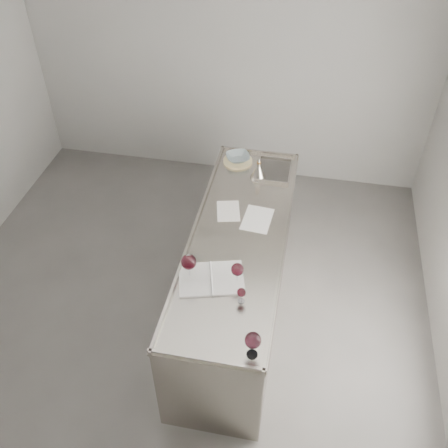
% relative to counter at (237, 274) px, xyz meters
% --- Properties ---
extents(room_shell, '(4.54, 5.04, 2.84)m').
position_rel_counter_xyz_m(room_shell, '(-0.50, -0.30, 0.93)').
color(room_shell, '#555350').
rests_on(room_shell, ground).
extents(counter, '(0.77, 2.42, 0.97)m').
position_rel_counter_xyz_m(counter, '(0.00, 0.00, 0.00)').
color(counter, gray).
rests_on(counter, ground).
extents(wine_glass_left, '(0.11, 0.11, 0.22)m').
position_rel_counter_xyz_m(wine_glass_left, '(-0.28, -0.52, 0.62)').
color(wine_glass_left, white).
rests_on(wine_glass_left, counter).
extents(wine_glass_middle, '(0.09, 0.09, 0.18)m').
position_rel_counter_xyz_m(wine_glass_middle, '(0.07, -0.50, 0.60)').
color(wine_glass_middle, white).
rests_on(wine_glass_middle, counter).
extents(wine_glass_right, '(0.11, 0.11, 0.21)m').
position_rel_counter_xyz_m(wine_glass_right, '(0.27, -1.08, 0.61)').
color(wine_glass_right, white).
rests_on(wine_glass_right, counter).
extents(wine_glass_small, '(0.06, 0.06, 0.13)m').
position_rel_counter_xyz_m(wine_glass_small, '(0.13, -0.67, 0.56)').
color(wine_glass_small, white).
rests_on(wine_glass_small, counter).
extents(notebook, '(0.54, 0.44, 0.02)m').
position_rel_counter_xyz_m(notebook, '(-0.11, -0.51, 0.47)').
color(notebook, silver).
rests_on(notebook, counter).
extents(loose_paper_top, '(0.25, 0.31, 0.00)m').
position_rel_counter_xyz_m(loose_paper_top, '(-0.14, 0.27, 0.47)').
color(loose_paper_top, silver).
rests_on(loose_paper_top, counter).
extents(loose_paper_under, '(0.26, 0.35, 0.00)m').
position_rel_counter_xyz_m(loose_paper_under, '(0.12, 0.22, 0.47)').
color(loose_paper_under, silver).
rests_on(loose_paper_under, counter).
extents(trivet, '(0.32, 0.32, 0.02)m').
position_rel_counter_xyz_m(trivet, '(-0.18, 1.01, 0.48)').
color(trivet, beige).
rests_on(trivet, counter).
extents(ceramic_bowl, '(0.29, 0.29, 0.05)m').
position_rel_counter_xyz_m(ceramic_bowl, '(-0.18, 1.01, 0.52)').
color(ceramic_bowl, gray).
rests_on(ceramic_bowl, trivet).
extents(wine_funnel, '(0.15, 0.15, 0.22)m').
position_rel_counter_xyz_m(wine_funnel, '(0.05, 0.79, 0.53)').
color(wine_funnel, '#AFA69C').
rests_on(wine_funnel, counter).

